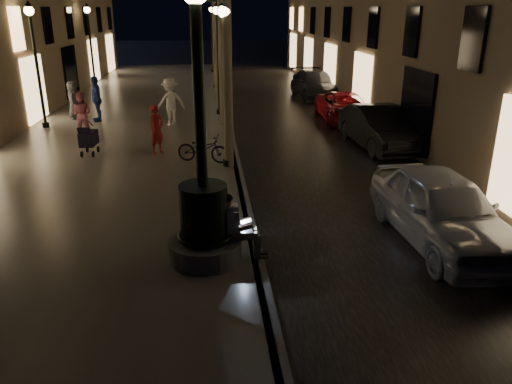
{
  "coord_description": "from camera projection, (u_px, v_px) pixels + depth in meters",
  "views": [
    {
      "loc": [
        -0.87,
        -6.64,
        4.74
      ],
      "look_at": [
        0.08,
        3.0,
        1.16
      ],
      "focal_mm": 35.0,
      "sensor_mm": 36.0,
      "label": 1
    }
  ],
  "objects": [
    {
      "name": "car_third",
      "position": [
        345.0,
        107.0,
        22.0
      ],
      "size": [
        2.16,
        4.49,
        1.23
      ],
      "primitive_type": "imported",
      "rotation": [
        0.0,
        0.0,
        -0.02
      ],
      "color": "maroon",
      "rests_on": "ground"
    },
    {
      "name": "car_front",
      "position": [
        442.0,
        209.0,
        10.51
      ],
      "size": [
        2.01,
        4.58,
        1.53
      ],
      "primitive_type": "imported",
      "rotation": [
        0.0,
        0.0,
        0.04
      ],
      "color": "#B4B6BC",
      "rests_on": "ground"
    },
    {
      "name": "pedestrian_blue",
      "position": [
        96.0,
        99.0,
        21.01
      ],
      "size": [
        0.82,
        1.2,
        1.89
      ],
      "primitive_type": "imported",
      "rotation": [
        0.0,
        0.0,
        5.06
      ],
      "color": "navy",
      "rests_on": "promenade"
    },
    {
      "name": "bicycle",
      "position": [
        203.0,
        149.0,
        15.5
      ],
      "size": [
        1.76,
        1.09,
        0.87
      ],
      "primitive_type": "imported",
      "rotation": [
        0.0,
        0.0,
        1.24
      ],
      "color": "black",
      "rests_on": "promenade"
    },
    {
      "name": "pedestrian_red",
      "position": [
        157.0,
        129.0,
        16.32
      ],
      "size": [
        0.68,
        0.7,
        1.62
      ],
      "primitive_type": "imported",
      "rotation": [
        0.0,
        0.0,
        0.88
      ],
      "color": "red",
      "rests_on": "promenade"
    },
    {
      "name": "cobble_lane",
      "position": [
        295.0,
        121.0,
        22.19
      ],
      "size": [
        6.0,
        45.0,
        0.02
      ],
      "primitive_type": "cube",
      "color": "black",
      "rests_on": "ground"
    },
    {
      "name": "curb_strip",
      "position": [
        227.0,
        121.0,
        21.88
      ],
      "size": [
        0.25,
        45.0,
        0.2
      ],
      "primitive_type": "cube",
      "color": "#59595B",
      "rests_on": "ground"
    },
    {
      "name": "lamp_curb_d",
      "position": [
        212.0,
        30.0,
        36.64
      ],
      "size": [
        0.36,
        0.36,
        4.81
      ],
      "color": "black",
      "rests_on": "promenade"
    },
    {
      "name": "lamp_curb_b",
      "position": [
        218.0,
        45.0,
        21.7
      ],
      "size": [
        0.36,
        0.36,
        4.81
      ],
      "color": "black",
      "rests_on": "promenade"
    },
    {
      "name": "car_second",
      "position": [
        379.0,
        128.0,
        17.73
      ],
      "size": [
        1.9,
        4.61,
        1.48
      ],
      "primitive_type": "imported",
      "rotation": [
        0.0,
        0.0,
        0.07
      ],
      "color": "black",
      "rests_on": "ground"
    },
    {
      "name": "pedestrian_white",
      "position": [
        170.0,
        102.0,
        20.27
      ],
      "size": [
        1.41,
        1.14,
        1.91
      ],
      "primitive_type": "imported",
      "rotation": [
        0.0,
        0.0,
        3.55
      ],
      "color": "white",
      "rests_on": "promenade"
    },
    {
      "name": "promenade",
      "position": [
        135.0,
        122.0,
        21.51
      ],
      "size": [
        8.0,
        45.0,
        0.2
      ],
      "primitive_type": "cube",
      "color": "#656059",
      "rests_on": "ground"
    },
    {
      "name": "pedestrian_pink",
      "position": [
        81.0,
        114.0,
        18.61
      ],
      "size": [
        0.85,
        0.68,
        1.66
      ],
      "primitive_type": "imported",
      "rotation": [
        0.0,
        0.0,
        3.07
      ],
      "color": "#D7728A",
      "rests_on": "promenade"
    },
    {
      "name": "car_rear",
      "position": [
        315.0,
        84.0,
        27.84
      ],
      "size": [
        2.3,
        5.14,
        1.46
      ],
      "primitive_type": "imported",
      "rotation": [
        0.0,
        0.0,
        0.05
      ],
      "color": "#313035",
      "rests_on": "ground"
    },
    {
      "name": "lamp_curb_c",
      "position": [
        214.0,
        35.0,
        29.17
      ],
      "size": [
        0.36,
        0.36,
        4.81
      ],
      "color": "black",
      "rests_on": "promenade"
    },
    {
      "name": "ground",
      "position": [
        227.0,
        123.0,
        21.92
      ],
      "size": [
        120.0,
        120.0,
        0.0
      ],
      "primitive_type": "plane",
      "color": "black",
      "rests_on": "ground"
    },
    {
      "name": "lamp_curb_a",
      "position": [
        226.0,
        64.0,
        14.24
      ],
      "size": [
        0.36,
        0.36,
        4.81
      ],
      "color": "black",
      "rests_on": "promenade"
    },
    {
      "name": "stroller",
      "position": [
        88.0,
        138.0,
        16.23
      ],
      "size": [
        0.51,
        1.08,
        1.1
      ],
      "rotation": [
        0.0,
        0.0,
        -0.07
      ],
      "color": "black",
      "rests_on": "promenade"
    },
    {
      "name": "lamp_left_c",
      "position": [
        90.0,
        36.0,
        28.51
      ],
      "size": [
        0.36,
        0.36,
        4.81
      ],
      "color": "black",
      "rests_on": "promenade"
    },
    {
      "name": "lamp_left_b",
      "position": [
        35.0,
        50.0,
        19.18
      ],
      "size": [
        0.36,
        0.36,
        4.81
      ],
      "color": "black",
      "rests_on": "promenade"
    },
    {
      "name": "fountain_lamppost",
      "position": [
        204.0,
        210.0,
        9.27
      ],
      "size": [
        1.4,
        1.4,
        5.21
      ],
      "color": "#59595B",
      "rests_on": "promenade"
    },
    {
      "name": "pedestrian_dark",
      "position": [
        73.0,
        100.0,
        21.48
      ],
      "size": [
        0.57,
        0.83,
        1.63
      ],
      "primitive_type": "imported",
      "rotation": [
        0.0,
        0.0,
        1.64
      ],
      "color": "#323337",
      "rests_on": "promenade"
    },
    {
      "name": "seated_man_laptop",
      "position": [
        237.0,
        224.0,
        9.44
      ],
      "size": [
        0.94,
        0.32,
        1.31
      ],
      "color": "gray",
      "rests_on": "promenade"
    }
  ]
}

